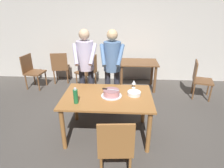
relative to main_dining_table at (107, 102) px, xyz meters
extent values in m
plane|color=#4C4742|center=(0.00, 0.00, -0.64)|extent=(14.00, 14.00, 0.00)
cube|color=beige|center=(0.00, 2.72, 0.71)|extent=(10.00, 0.12, 2.70)
cube|color=#9E6633|center=(0.00, 0.00, 0.09)|extent=(1.46, 0.96, 0.03)
cylinder|color=#9E6633|center=(-0.65, -0.41, -0.28)|extent=(0.07, 0.07, 0.72)
cylinder|color=#9E6633|center=(0.65, -0.41, -0.28)|extent=(0.07, 0.07, 0.72)
cylinder|color=#9E6633|center=(-0.65, 0.41, -0.28)|extent=(0.07, 0.07, 0.72)
cylinder|color=#9E6633|center=(0.65, 0.41, -0.28)|extent=(0.07, 0.07, 0.72)
cylinder|color=silver|center=(0.07, 0.00, 0.11)|extent=(0.34, 0.34, 0.01)
cylinder|color=#D18C93|center=(0.07, 0.00, 0.17)|extent=(0.26, 0.26, 0.09)
cylinder|color=#926267|center=(0.07, 0.00, 0.21)|extent=(0.25, 0.25, 0.01)
cube|color=silver|center=(0.09, -0.01, 0.22)|extent=(0.20, 0.06, 0.00)
cube|color=black|center=(-0.04, 0.02, 0.22)|extent=(0.08, 0.04, 0.02)
cylinder|color=white|center=(0.44, 0.06, 0.11)|extent=(0.22, 0.22, 0.01)
cylinder|color=white|center=(0.44, 0.06, 0.12)|extent=(0.22, 0.22, 0.01)
cylinder|color=white|center=(0.44, 0.06, 0.13)|extent=(0.22, 0.22, 0.01)
cylinder|color=white|center=(0.44, 0.06, 0.14)|extent=(0.22, 0.22, 0.01)
cylinder|color=white|center=(0.44, 0.06, 0.15)|extent=(0.22, 0.22, 0.01)
cylinder|color=white|center=(0.44, 0.06, 0.16)|extent=(0.22, 0.22, 0.01)
cylinder|color=silver|center=(0.44, 0.35, 0.11)|extent=(0.07, 0.07, 0.00)
cylinder|color=silver|center=(0.44, 0.35, 0.15)|extent=(0.01, 0.01, 0.07)
cone|color=silver|center=(0.44, 0.35, 0.22)|extent=(0.08, 0.08, 0.07)
cylinder|color=#1E6B38|center=(-0.45, -0.26, 0.22)|extent=(0.07, 0.07, 0.22)
cylinder|color=silver|center=(-0.45, -0.26, 0.34)|extent=(0.04, 0.04, 0.03)
cylinder|color=#2D2D38|center=(0.13, 0.70, -0.17)|extent=(0.11, 0.11, 0.95)
cylinder|color=#2D2D38|center=(-0.05, 0.70, -0.17)|extent=(0.11, 0.11, 0.95)
cylinder|color=#4C6B93|center=(0.04, 0.70, 0.58)|extent=(0.32, 0.32, 0.55)
sphere|color=tan|center=(0.04, 0.70, 0.98)|extent=(0.20, 0.20, 0.20)
cylinder|color=#4C6B93|center=(0.19, 0.52, 0.66)|extent=(0.15, 0.42, 0.34)
cylinder|color=#4C6B93|center=(-0.12, 0.52, 0.66)|extent=(0.16, 0.42, 0.34)
cylinder|color=#2D2D38|center=(-0.39, 0.74, -0.17)|extent=(0.11, 0.11, 0.95)
cylinder|color=#2D2D38|center=(-0.57, 0.72, -0.17)|extent=(0.11, 0.11, 0.95)
cylinder|color=#B7ADC6|center=(-0.48, 0.73, 0.58)|extent=(0.32, 0.32, 0.55)
sphere|color=tan|center=(-0.48, 0.73, 0.98)|extent=(0.20, 0.20, 0.20)
cylinder|color=#B7ADC6|center=(-0.31, 0.57, 0.66)|extent=(0.11, 0.42, 0.34)
cylinder|color=#B7ADC6|center=(-0.62, 0.54, 0.66)|extent=(0.19, 0.42, 0.34)
cube|color=#9E6633|center=(0.17, -0.78, -0.21)|extent=(0.47, 0.47, 0.04)
cylinder|color=#9E6633|center=(-0.03, -0.62, -0.44)|extent=(0.04, 0.04, 0.41)
cylinder|color=#9E6633|center=(0.33, -0.59, -0.44)|extent=(0.04, 0.04, 0.41)
cylinder|color=#9E6633|center=(0.36, -0.95, -0.44)|extent=(0.04, 0.04, 0.41)
cube|color=#9E6633|center=(0.18, -0.99, 0.03)|extent=(0.44, 0.07, 0.45)
cube|color=brown|center=(0.63, 2.02, 0.08)|extent=(1.00, 0.70, 0.03)
cylinder|color=brown|center=(0.21, 1.74, -0.29)|extent=(0.07, 0.07, 0.71)
cylinder|color=brown|center=(1.06, 1.74, -0.29)|extent=(0.07, 0.07, 0.71)
cylinder|color=brown|center=(0.21, 2.29, -0.29)|extent=(0.07, 0.07, 0.71)
cylinder|color=brown|center=(1.06, 2.29, -0.29)|extent=(0.07, 0.07, 0.71)
cube|color=brown|center=(-0.76, 2.01, -0.21)|extent=(0.60, 0.60, 0.04)
cylinder|color=brown|center=(-1.01, 1.95, -0.44)|extent=(0.04, 0.04, 0.41)
cylinder|color=brown|center=(-0.82, 2.26, -0.44)|extent=(0.04, 0.04, 0.41)
cylinder|color=brown|center=(-0.69, 1.77, -0.44)|extent=(0.04, 0.04, 0.41)
cylinder|color=brown|center=(-0.51, 2.08, -0.44)|extent=(0.04, 0.04, 0.41)
cube|color=brown|center=(-0.58, 1.91, 0.03)|extent=(0.25, 0.39, 0.45)
cube|color=brown|center=(-1.54, 2.35, -0.21)|extent=(0.50, 0.50, 0.04)
cylinder|color=brown|center=(-1.75, 2.50, -0.44)|extent=(0.04, 0.04, 0.41)
cylinder|color=brown|center=(-1.39, 2.56, -0.44)|extent=(0.04, 0.04, 0.41)
cylinder|color=brown|center=(-1.69, 2.14, -0.44)|extent=(0.04, 0.04, 0.41)
cylinder|color=brown|center=(-1.33, 2.20, -0.44)|extent=(0.04, 0.04, 0.41)
cube|color=brown|center=(-1.51, 2.15, 0.03)|extent=(0.44, 0.10, 0.45)
cube|color=brown|center=(-2.11, 1.88, -0.21)|extent=(0.50, 0.50, 0.04)
cylinder|color=brown|center=(-1.90, 2.04, -0.44)|extent=(0.04, 0.04, 0.41)
cylinder|color=brown|center=(-1.95, 1.68, -0.44)|extent=(0.04, 0.04, 0.41)
cylinder|color=brown|center=(-2.26, 2.09, -0.44)|extent=(0.04, 0.04, 0.41)
cylinder|color=brown|center=(-2.31, 1.73, -0.44)|extent=(0.04, 0.04, 0.41)
cube|color=brown|center=(-2.31, 1.92, 0.03)|extent=(0.10, 0.44, 0.45)
cube|color=brown|center=(2.16, 1.55, -0.21)|extent=(0.54, 0.54, 0.04)
cylinder|color=brown|center=(2.38, 1.68, -0.44)|extent=(0.04, 0.04, 0.41)
cylinder|color=brown|center=(2.29, 1.33, -0.44)|extent=(0.04, 0.04, 0.41)
cylinder|color=brown|center=(2.03, 1.77, -0.44)|extent=(0.04, 0.04, 0.41)
cylinder|color=brown|center=(1.94, 1.42, -0.44)|extent=(0.04, 0.04, 0.41)
cube|color=brown|center=(1.96, 1.60, 0.03)|extent=(0.14, 0.43, 0.45)
camera|label=1|loc=(0.24, -2.74, 1.51)|focal=30.29mm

